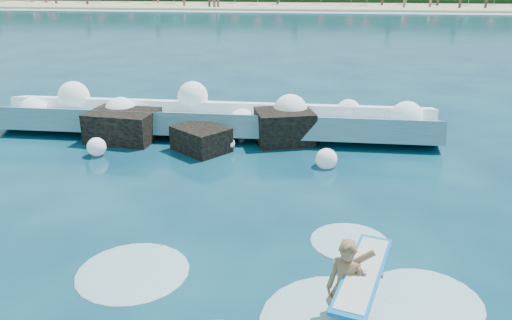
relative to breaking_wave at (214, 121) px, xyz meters
name	(u,v)px	position (x,y,z in m)	size (l,w,h in m)	color
ground	(180,238)	(0.77, -7.79, -0.48)	(200.00, 200.00, 0.00)	#082942
beach	(301,6)	(0.77, 70.21, -0.28)	(140.00, 20.00, 0.40)	tan
wet_band	(298,12)	(0.77, 59.21, -0.44)	(140.00, 5.00, 0.08)	silver
breaking_wave	(214,121)	(0.00, 0.00, 0.00)	(16.02, 2.58, 1.38)	teal
rock_cluster	(196,131)	(-0.41, -1.18, -0.06)	(8.08, 3.27, 1.34)	black
surfer_with_board	(349,286)	(4.39, -10.20, 0.20)	(1.29, 3.00, 1.84)	#926944
wave_spray	(209,111)	(-0.15, -0.17, 0.40)	(14.85, 4.44, 1.89)	white
surf_foam	(304,309)	(3.64, -10.02, -0.48)	(9.26, 6.05, 0.15)	silver
beachgoers	(310,2)	(2.31, 67.15, 0.60)	(103.27, 13.37, 1.92)	#3F332D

